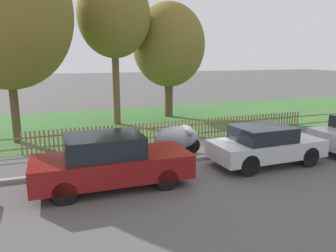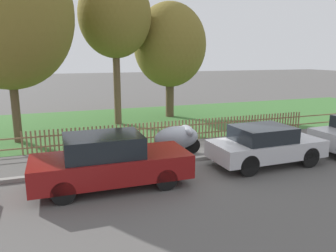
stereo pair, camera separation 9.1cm
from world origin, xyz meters
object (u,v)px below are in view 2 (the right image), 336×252
(parked_car_black_saloon, at_px, (110,161))
(tree_mid_park, at_px, (170,45))
(tree_nearest_kerb, at_px, (6,14))
(covered_motorcycle, at_px, (178,137))
(parked_car_navy_estate, at_px, (265,145))
(tree_behind_motorcycle, at_px, (115,16))

(parked_car_black_saloon, bearing_deg, tree_mid_park, 61.54)
(tree_nearest_kerb, bearing_deg, parked_car_black_saloon, -65.40)
(covered_motorcycle, bearing_deg, parked_car_navy_estate, -40.12)
(tree_nearest_kerb, bearing_deg, tree_mid_park, 22.87)
(parked_car_navy_estate, height_order, tree_mid_park, tree_mid_park)
(parked_car_black_saloon, xyz_separation_m, tree_behind_motorcycle, (1.91, 8.35, 4.74))
(parked_car_black_saloon, distance_m, parked_car_navy_estate, 5.17)
(tree_behind_motorcycle, bearing_deg, parked_car_navy_estate, -68.42)
(tree_mid_park, bearing_deg, covered_motorcycle, -108.00)
(parked_car_black_saloon, xyz_separation_m, tree_nearest_kerb, (-2.79, 6.09, 4.43))
(parked_car_black_saloon, xyz_separation_m, parked_car_navy_estate, (5.17, 0.10, -0.06))
(parked_car_black_saloon, bearing_deg, covered_motorcycle, 37.06)
(parked_car_black_saloon, height_order, tree_behind_motorcycle, tree_behind_motorcycle)
(parked_car_navy_estate, xyz_separation_m, tree_nearest_kerb, (-7.96, 5.99, 4.48))
(parked_car_black_saloon, bearing_deg, parked_car_navy_estate, 1.64)
(parked_car_black_saloon, distance_m, tree_nearest_kerb, 8.03)
(parked_car_black_saloon, relative_size, parked_car_navy_estate, 1.13)
(tree_nearest_kerb, xyz_separation_m, tree_mid_park, (8.03, 3.39, -1.03))
(parked_car_navy_estate, xyz_separation_m, covered_motorcycle, (-2.32, 2.01, -0.02))
(parked_car_navy_estate, bearing_deg, parked_car_black_saloon, -179.98)
(tree_nearest_kerb, distance_m, tree_mid_park, 8.78)
(tree_behind_motorcycle, bearing_deg, parked_car_black_saloon, -102.87)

